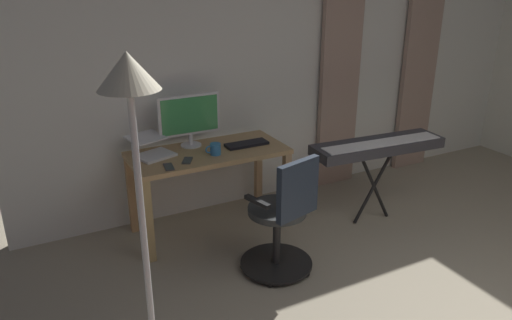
# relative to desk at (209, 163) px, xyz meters

# --- Properties ---
(back_room_partition) EXTENTS (5.67, 0.10, 2.73)m
(back_room_partition) POSITION_rel_desk_xyz_m (-1.21, -0.46, 0.74)
(back_room_partition) COLOR silver
(back_room_partition) RESTS_ON ground
(curtain_left_panel) EXTENTS (0.45, 0.06, 2.48)m
(curtain_left_panel) POSITION_rel_desk_xyz_m (-2.67, -0.35, 0.61)
(curtain_left_panel) COLOR tan
(curtain_left_panel) RESTS_ON ground
(curtain_right_panel) EXTENTS (0.45, 0.06, 2.48)m
(curtain_right_panel) POSITION_rel_desk_xyz_m (-1.59, -0.35, 0.61)
(curtain_right_panel) COLOR tan
(curtain_right_panel) RESTS_ON ground
(desk) EXTENTS (1.32, 0.61, 0.74)m
(desk) POSITION_rel_desk_xyz_m (0.00, 0.00, 0.00)
(desk) COLOR tan
(desk) RESTS_ON ground
(office_chair) EXTENTS (0.56, 0.56, 0.95)m
(office_chair) POSITION_rel_desk_xyz_m (-0.23, 0.87, -0.19)
(office_chair) COLOR black
(office_chair) RESTS_ON ground
(computer_monitor) EXTENTS (0.54, 0.18, 0.45)m
(computer_monitor) POSITION_rel_desk_xyz_m (0.08, -0.19, 0.37)
(computer_monitor) COLOR white
(computer_monitor) RESTS_ON desk
(computer_keyboard) EXTENTS (0.38, 0.14, 0.02)m
(computer_keyboard) POSITION_rel_desk_xyz_m (-0.35, 0.03, 0.12)
(computer_keyboard) COLOR black
(computer_keyboard) RESTS_ON desk
(laptop) EXTENTS (0.38, 0.42, 0.15)m
(laptop) POSITION_rel_desk_xyz_m (0.45, -0.11, 0.16)
(laptop) COLOR white
(laptop) RESTS_ON desk
(cell_phone_face_up) EXTENTS (0.09, 0.15, 0.01)m
(cell_phone_face_up) POSITION_rel_desk_xyz_m (0.41, 0.21, 0.11)
(cell_phone_face_up) COLOR #333338
(cell_phone_face_up) RESTS_ON desk
(cell_phone_by_monitor) EXTENTS (0.13, 0.16, 0.01)m
(cell_phone_by_monitor) POSITION_rel_desk_xyz_m (0.24, 0.14, 0.11)
(cell_phone_by_monitor) COLOR #333338
(cell_phone_by_monitor) RESTS_ON desk
(mug_tea) EXTENTS (0.13, 0.09, 0.10)m
(mug_tea) POSITION_rel_desk_xyz_m (-0.02, 0.11, 0.16)
(mug_tea) COLOR teal
(mug_tea) RESTS_ON desk
(piano_keyboard) EXTENTS (1.23, 0.41, 0.78)m
(piano_keyboard) POSITION_rel_desk_xyz_m (-1.38, 0.54, 0.08)
(piano_keyboard) COLOR black
(piano_keyboard) RESTS_ON ground
(floor_lamp) EXTENTS (0.28, 0.28, 1.89)m
(floor_lamp) POSITION_rel_desk_xyz_m (1.01, 1.75, 0.80)
(floor_lamp) COLOR black
(floor_lamp) RESTS_ON ground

